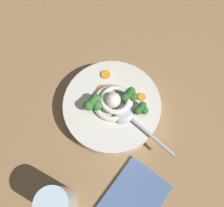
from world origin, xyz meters
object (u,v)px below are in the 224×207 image
(soup_bowl, at_px, (112,107))
(drinking_glass, at_px, (57,203))
(folded_napkin, at_px, (134,198))
(noodle_pile, at_px, (114,101))
(soup_spoon, at_px, (129,117))

(soup_bowl, distance_m, drinking_glass, 0.26)
(soup_bowl, height_order, drinking_glass, drinking_glass)
(soup_bowl, relative_size, folded_napkin, 1.64)
(drinking_glass, relative_size, folded_napkin, 0.76)
(noodle_pile, height_order, drinking_glass, drinking_glass)
(noodle_pile, xyz_separation_m, drinking_glass, (-0.26, -0.01, -0.00))
(noodle_pile, bearing_deg, soup_spoon, -105.45)
(soup_bowl, height_order, soup_spoon, soup_spoon)
(soup_bowl, distance_m, folded_napkin, 0.23)
(drinking_glass, bearing_deg, noodle_pile, 2.90)
(folded_napkin, bearing_deg, soup_bowl, 43.56)
(soup_spoon, bearing_deg, noodle_pile, 176.80)
(soup_bowl, height_order, folded_napkin, soup_bowl)
(noodle_pile, distance_m, soup_spoon, 0.06)
(soup_bowl, xyz_separation_m, noodle_pile, (0.00, -0.00, 0.04))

